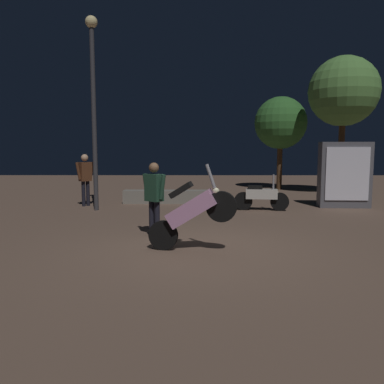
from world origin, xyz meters
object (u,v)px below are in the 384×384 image
Objects in this scene: person_bystander_far at (154,193)px; kiosk_billboard at (345,175)px; person_rider_beside at (85,175)px; streetlamp_near at (93,91)px; motorcycle_pink_foreground at (191,212)px; motorcycle_white_parked_left at (261,196)px.

kiosk_billboard is (5.70, 4.23, 0.10)m from person_bystander_far.
streetlamp_near is at bearing 168.19° from person_rider_beside.
motorcycle_pink_foreground reaches higher than motorcycle_white_parked_left.
person_rider_beside is 0.30× the size of streetlamp_near.
person_bystander_far is (-2.92, -3.58, 0.51)m from motorcycle_white_parked_left.
kiosk_billboard is (2.78, 0.65, 0.61)m from motorcycle_white_parked_left.
kiosk_billboard reaches higher than person_rider_beside.
person_rider_beside is (-3.53, 5.69, 0.28)m from motorcycle_pink_foreground.
streetlamp_near is (-5.08, 0.02, 3.15)m from motorcycle_white_parked_left.
person_rider_beside is at bearing 123.02° from streetlamp_near.
motorcycle_pink_foreground reaches higher than person_bystander_far.
motorcycle_pink_foreground is at bearing -105.77° from motorcycle_white_parked_left.
kiosk_billboard is at bearing 4.62° from streetlamp_near.
streetlamp_near is at bearing -110.79° from person_bystander_far.
streetlamp_near reaches higher than kiosk_billboard.
motorcycle_pink_foreground is 1.02× the size of person_bystander_far.
streetlamp_near is (0.56, -0.86, 2.57)m from person_rider_beside.
kiosk_billboard reaches higher than motorcycle_pink_foreground.
motorcycle_pink_foreground is 0.28× the size of streetlamp_near.
person_bystander_far is 4.96m from streetlamp_near.
motorcycle_white_parked_left is 5.98m from streetlamp_near.
motorcycle_pink_foreground is 0.96× the size of person_rider_beside.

